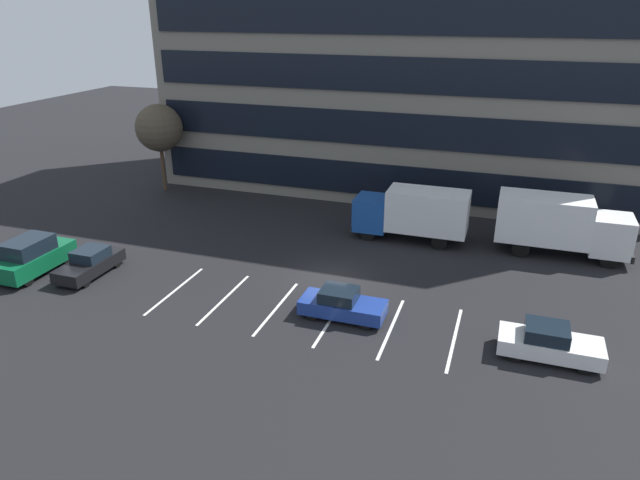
# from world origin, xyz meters

# --- Properties ---
(ground_plane) EXTENTS (120.00, 120.00, 0.00)m
(ground_plane) POSITION_xyz_m (0.00, 0.00, 0.00)
(ground_plane) COLOR black
(office_building) EXTENTS (35.61, 11.87, 21.60)m
(office_building) POSITION_xyz_m (0.00, 17.95, 10.80)
(office_building) COLOR slate
(office_building) RESTS_ON ground_plane
(lot_markings) EXTENTS (14.14, 5.40, 0.01)m
(lot_markings) POSITION_xyz_m (-0.00, -3.99, 0.00)
(lot_markings) COLOR silver
(lot_markings) RESTS_ON ground_plane
(box_truck_blue) EXTENTS (6.95, 2.30, 3.22)m
(box_truck_blue) POSITION_xyz_m (3.11, 6.65, 1.81)
(box_truck_blue) COLOR #194799
(box_truck_blue) RESTS_ON ground_plane
(box_truck_white) EXTENTS (7.38, 2.44, 3.42)m
(box_truck_white) POSITION_xyz_m (11.46, 7.16, 1.93)
(box_truck_white) COLOR white
(box_truck_white) RESTS_ON ground_plane
(sedan_black) EXTENTS (1.66, 3.97, 1.42)m
(sedan_black) POSITION_xyz_m (-12.28, -3.82, 0.67)
(sedan_black) COLOR black
(sedan_black) RESTS_ON ground_plane
(sedan_navy) EXTENTS (3.94, 1.65, 1.41)m
(sedan_navy) POSITION_xyz_m (1.81, -3.79, 0.67)
(sedan_navy) COLOR navy
(sedan_navy) RESTS_ON ground_plane
(sedan_white) EXTENTS (4.10, 1.71, 1.47)m
(sedan_white) POSITION_xyz_m (10.78, -4.19, 0.69)
(sedan_white) COLOR white
(sedan_white) RESTS_ON ground_plane
(suv_forest) EXTENTS (1.89, 4.45, 2.01)m
(suv_forest) POSITION_xyz_m (-15.29, -4.63, 0.97)
(suv_forest) COLOR #0C5933
(suv_forest) RESTS_ON ground_plane
(bare_tree) EXTENTS (3.52, 3.52, 6.61)m
(bare_tree) POSITION_xyz_m (-17.00, 10.60, 4.83)
(bare_tree) COLOR #473323
(bare_tree) RESTS_ON ground_plane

